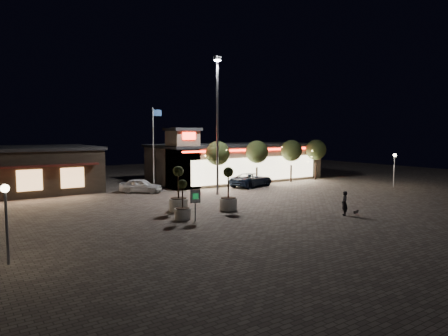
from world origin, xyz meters
TOP-DOWN VIEW (x-y plane):
  - ground at (0.00, 0.00)m, footprint 90.00×90.00m
  - retail_building at (9.51, 15.82)m, footprint 20.40×8.40m
  - restaurant_building at (-14.00, 19.97)m, footprint 16.40×11.00m
  - floodlight_pole at (2.00, 8.00)m, footprint 0.60×0.40m
  - flagpole at (-1.90, 13.00)m, footprint 0.95×0.10m
  - lamp_post_east at (20.00, 2.00)m, footprint 0.36×0.36m
  - lamp_post_south at (-16.00, -3.00)m, footprint 0.36×0.36m
  - string_tree_a at (4.00, 11.00)m, footprint 2.42×2.42m
  - string_tree_b at (9.00, 11.00)m, footprint 2.42×2.42m
  - string_tree_c at (14.00, 11.00)m, footprint 2.42×2.42m
  - string_tree_d at (18.00, 11.00)m, footprint 2.42×2.42m
  - pickup_truck at (7.90, 10.48)m, footprint 5.65×3.75m
  - white_sedan at (-3.35, 12.92)m, footprint 4.06×3.76m
  - pedestrian at (4.14, -4.52)m, footprint 0.67×0.73m
  - dog at (4.95, -4.89)m, footprint 0.46×0.19m
  - planter_left at (-4.44, 3.30)m, footprint 1.33×1.33m
  - planter_mid at (-5.54, 0.66)m, footprint 1.07×1.07m
  - planter_right at (-1.29, 1.54)m, footprint 1.28×1.28m
  - valet_sign at (-5.09, -0.24)m, footprint 0.66×0.24m

SIDE VIEW (x-z plane):
  - ground at x=0.00m, z-range 0.00..0.00m
  - dog at x=4.95m, z-range 0.12..0.37m
  - white_sedan at x=-3.35m, z-range 0.00..1.35m
  - pickup_truck at x=7.90m, z-range 0.00..1.44m
  - planter_mid at x=-5.54m, z-range -0.50..2.12m
  - pedestrian at x=4.14m, z-range 0.00..1.68m
  - planter_right at x=-1.29m, z-range -0.60..2.55m
  - planter_left at x=-4.44m, z-range -0.63..2.65m
  - valet_sign at x=-5.09m, z-range 0.41..2.44m
  - restaurant_building at x=-14.00m, z-range 0.01..4.31m
  - retail_building at x=9.51m, z-range -0.84..5.26m
  - lamp_post_east at x=20.00m, z-range 0.72..4.20m
  - lamp_post_south at x=-16.00m, z-range 0.72..4.20m
  - string_tree_a at x=4.00m, z-range 1.17..5.95m
  - string_tree_b at x=9.00m, z-range 1.17..5.95m
  - string_tree_c at x=14.00m, z-range 1.17..5.95m
  - string_tree_d at x=18.00m, z-range 1.17..5.95m
  - flagpole at x=-1.90m, z-range 0.74..8.74m
  - floodlight_pole at x=2.00m, z-range 0.83..13.21m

